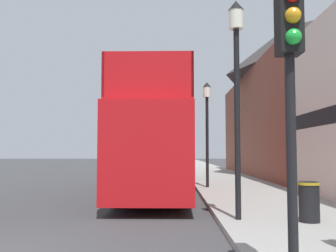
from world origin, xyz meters
The scene contains 9 objects.
ground_plane centered at (0.00, 21.00, 0.00)m, with size 144.00×144.00×0.00m, color #3D3D3F.
sidewalk centered at (6.65, 18.00, 0.07)m, with size 3.90×108.00×0.14m.
brick_terrace_rear centered at (11.60, 21.02, 5.13)m, with size 6.00×19.03×10.27m.
tour_bus centered at (3.09, 9.53, 1.92)m, with size 2.56×10.73×4.28m.
parked_car_ahead_of_bus centered at (3.62, 17.99, 0.66)m, with size 1.90×4.39×1.41m.
traffic_signal centered at (5.07, -0.95, 2.73)m, with size 0.28×0.42×3.53m.
lamp_post_nearest centered at (5.15, 3.35, 3.58)m, with size 0.35×0.35×5.03m.
lamp_post_second centered at (5.19, 11.48, 3.31)m, with size 0.35×0.35×4.58m.
litter_bin centered at (6.63, 3.03, 0.60)m, with size 0.48×0.48×0.87m.
Camera 1 is at (3.66, -5.59, 1.65)m, focal length 42.00 mm.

